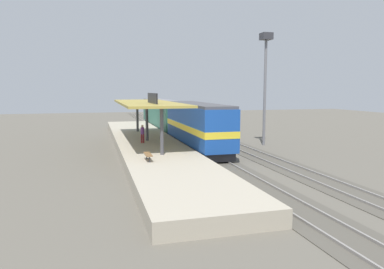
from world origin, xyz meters
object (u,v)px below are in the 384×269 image
passenger_carriage_single (163,114)px  person_waiting (142,133)px  platform_bench (148,154)px  locomotive (197,126)px  light_mast (265,65)px

passenger_carriage_single → person_waiting: passenger_carriage_single is taller
passenger_carriage_single → platform_bench: bearing=-102.9°
platform_bench → passenger_carriage_single: bearing=77.1°
platform_bench → person_waiting: bearing=85.0°
passenger_carriage_single → person_waiting: 18.46m
platform_bench → locomotive: (6.00, 8.24, 1.07)m
light_mast → person_waiting: light_mast is taller
platform_bench → light_mast: (13.80, 9.57, 7.05)m
platform_bench → light_mast: 18.21m
locomotive → light_mast: bearing=9.6°
platform_bench → person_waiting: (0.74, 8.55, 0.51)m
person_waiting → light_mast: bearing=4.5°
locomotive → passenger_carriage_single: bearing=90.0°
passenger_carriage_single → person_waiting: bearing=-106.6°
passenger_carriage_single → light_mast: size_ratio=1.71×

